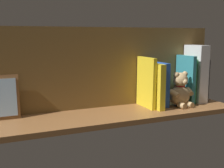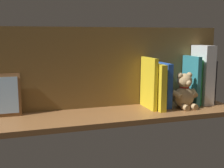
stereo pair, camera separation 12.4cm
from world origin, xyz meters
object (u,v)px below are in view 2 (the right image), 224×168
teddy_bear (184,92)px  picture_frame_leaning (4,95)px  dictionary_thick_white (202,75)px  book_0 (208,81)px

teddy_bear → picture_frame_leaning: picture_frame_leaning is taller
teddy_bear → dictionary_thick_white: bearing=-161.5°
dictionary_thick_white → picture_frame_leaning: bearing=-2.8°
dictionary_thick_white → teddy_bear: 15.87cm
dictionary_thick_white → teddy_bear: dictionary_thick_white is taller
book_0 → dictionary_thick_white: (3.90, 0.85, 3.62)cm
picture_frame_leaning → book_0: bearing=177.8°
dictionary_thick_white → picture_frame_leaning: size_ratio=1.59×
book_0 → teddy_bear: bearing=21.1°
dictionary_thick_white → teddy_bear: size_ratio=1.72×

